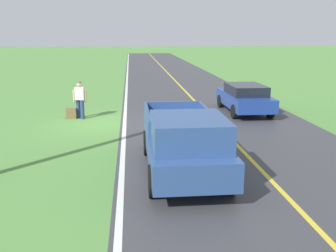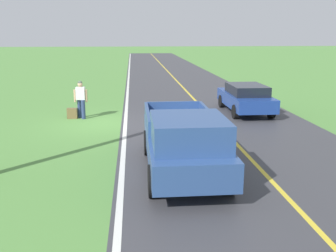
# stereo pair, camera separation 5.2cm
# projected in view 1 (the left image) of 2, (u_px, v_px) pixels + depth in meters

# --- Properties ---
(ground_plane) EXTENTS (200.00, 200.00, 0.00)m
(ground_plane) POSITION_uv_depth(u_px,v_px,m) (104.00, 123.00, 16.59)
(ground_plane) COLOR #568E42
(road_surface) EXTENTS (8.37, 120.00, 0.00)m
(road_surface) POSITION_uv_depth(u_px,v_px,m) (214.00, 121.00, 17.06)
(road_surface) COLOR #3D3D42
(road_surface) RESTS_ON ground
(lane_edge_line) EXTENTS (0.16, 117.60, 0.00)m
(lane_edge_line) POSITION_uv_depth(u_px,v_px,m) (125.00, 123.00, 16.68)
(lane_edge_line) COLOR silver
(lane_edge_line) RESTS_ON ground
(lane_centre_line) EXTENTS (0.14, 117.60, 0.00)m
(lane_centre_line) POSITION_uv_depth(u_px,v_px,m) (214.00, 121.00, 17.06)
(lane_centre_line) COLOR gold
(lane_centre_line) RESTS_ON ground
(hitchhiker_walking) EXTENTS (0.62, 0.53, 1.75)m
(hitchhiker_walking) POSITION_uv_depth(u_px,v_px,m) (80.00, 97.00, 17.39)
(hitchhiker_walking) COLOR navy
(hitchhiker_walking) RESTS_ON ground
(suitcase_carried) EXTENTS (0.47, 0.23, 0.49)m
(suitcase_carried) POSITION_uv_depth(u_px,v_px,m) (71.00, 113.00, 17.47)
(suitcase_carried) COLOR brown
(suitcase_carried) RESTS_ON ground
(pickup_truck_passing) EXTENTS (2.11, 5.40, 1.82)m
(pickup_truck_passing) POSITION_uv_depth(u_px,v_px,m) (184.00, 141.00, 10.40)
(pickup_truck_passing) COLOR #2D4C84
(pickup_truck_passing) RESTS_ON ground
(sedan_near_oncoming) EXTENTS (1.93, 4.40, 1.41)m
(sedan_near_oncoming) POSITION_uv_depth(u_px,v_px,m) (245.00, 97.00, 18.74)
(sedan_near_oncoming) COLOR navy
(sedan_near_oncoming) RESTS_ON ground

